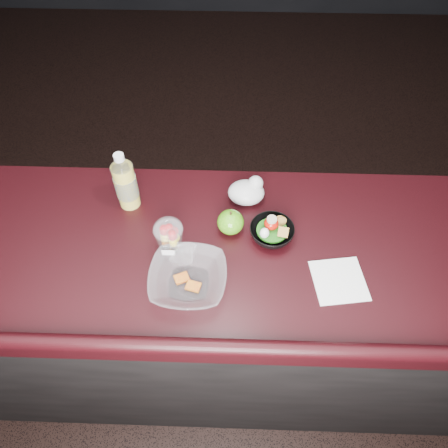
{
  "coord_description": "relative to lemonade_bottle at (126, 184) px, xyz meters",
  "views": [
    {
      "loc": [
        0.14,
        -0.53,
        2.21
      ],
      "look_at": [
        0.12,
        0.33,
        1.1
      ],
      "focal_mm": 35.0,
      "sensor_mm": 36.0,
      "label": 1
    }
  ],
  "objects": [
    {
      "name": "takeout_bowl",
      "position": [
        0.24,
        -0.32,
        -0.07
      ],
      "size": [
        0.25,
        0.25,
        0.06
      ],
      "rotation": [
        0.0,
        0.0,
        -0.03
      ],
      "color": "silver",
      "rests_on": "counter"
    },
    {
      "name": "paper_napkin",
      "position": [
        0.71,
        -0.3,
        -0.1
      ],
      "size": [
        0.18,
        0.18,
        0.0
      ],
      "primitive_type": "cube",
      "rotation": [
        0.0,
        0.0,
        0.15
      ],
      "color": "white",
      "rests_on": "counter"
    },
    {
      "name": "plastic_bag",
      "position": [
        0.42,
        0.03,
        -0.06
      ],
      "size": [
        0.13,
        0.11,
        0.1
      ],
      "color": "silver",
      "rests_on": "counter"
    },
    {
      "name": "snack_bowl",
      "position": [
        0.5,
        -0.13,
        -0.07
      ],
      "size": [
        0.15,
        0.15,
        0.08
      ],
      "rotation": [
        0.0,
        0.0,
        -0.01
      ],
      "color": "black",
      "rests_on": "counter"
    },
    {
      "name": "lemonade_bottle",
      "position": [
        0.0,
        0.0,
        0.0
      ],
      "size": [
        0.08,
        0.08,
        0.23
      ],
      "color": "yellow",
      "rests_on": "counter"
    },
    {
      "name": "green_apple",
      "position": [
        0.36,
        -0.11,
        -0.06
      ],
      "size": [
        0.09,
        0.09,
        0.09
      ],
      "color": "#2E770D",
      "rests_on": "counter"
    },
    {
      "name": "room_shell",
      "position": [
        0.22,
        -0.48,
        0.71
      ],
      "size": [
        8.0,
        8.0,
        8.0
      ],
      "color": "black",
      "rests_on": "ground"
    },
    {
      "name": "fruit_cup",
      "position": [
        0.17,
        -0.2,
        -0.03
      ],
      "size": [
        0.1,
        0.1,
        0.14
      ],
      "color": "white",
      "rests_on": "counter"
    },
    {
      "name": "ground",
      "position": [
        0.22,
        -0.48,
        -1.12
      ],
      "size": [
        8.0,
        8.0,
        0.0
      ],
      "primitive_type": "plane",
      "color": "black",
      "rests_on": "ground"
    },
    {
      "name": "counter",
      "position": [
        0.22,
        -0.18,
        -0.61
      ],
      "size": [
        4.06,
        0.71,
        1.02
      ],
      "color": "black",
      "rests_on": "ground"
    }
  ]
}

